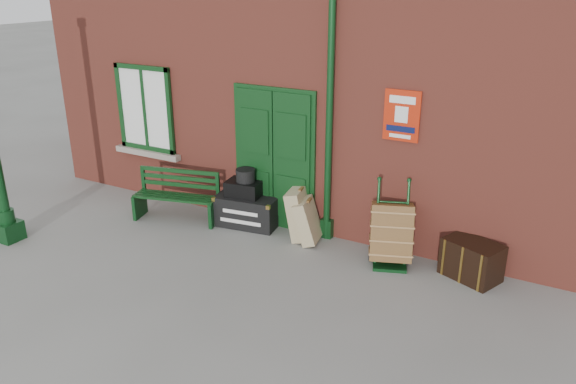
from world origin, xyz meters
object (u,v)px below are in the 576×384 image
Objects in this scene: houdini_trunk at (248,210)px; porter_trolley at (391,233)px; dark_trunk at (472,260)px; bench at (177,194)px.

houdini_trunk is 0.84× the size of porter_trolley.
houdini_trunk is 1.38× the size of dark_trunk.
porter_trolley reaches higher than bench.
houdini_trunk is 2.48m from porter_trolley.
houdini_trunk is at bearing -157.54° from dark_trunk.
houdini_trunk is 3.57m from dark_trunk.
dark_trunk is at bearing -8.10° from houdini_trunk.
porter_trolley is at bearing -10.82° from bench.
bench reaches higher than houdini_trunk.
porter_trolley reaches higher than dark_trunk.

